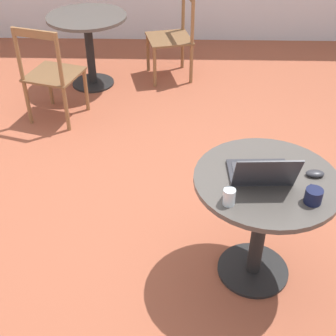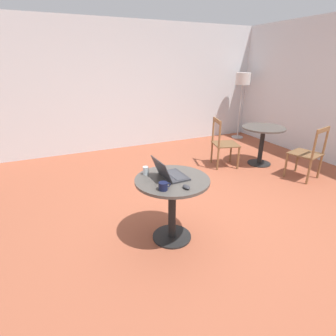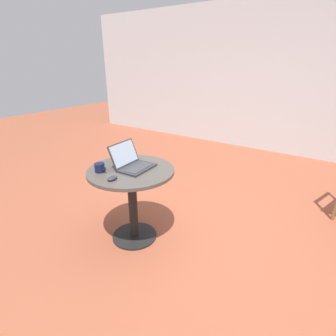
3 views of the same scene
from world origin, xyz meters
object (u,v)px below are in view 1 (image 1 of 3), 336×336
object	(u,v)px
laptop	(261,172)
drinking_glass	(229,197)
cafe_table_near	(263,204)
cafe_table_mid	(88,33)
chair_mid_left	(51,75)
chair_mid_front	(174,37)
mouse	(315,173)
mug	(313,196)

from	to	relation	value
laptop	drinking_glass	size ratio (longest dim) A/B	3.83
cafe_table_near	drinking_glass	distance (m)	0.38
cafe_table_near	drinking_glass	xyz separation A→B (m)	(-0.21, 0.22, 0.22)
cafe_table_mid	drinking_glass	distance (m)	3.03
chair_mid_left	chair_mid_front	xyz separation A→B (m)	(0.95, -1.08, 0.00)
chair_mid_left	chair_mid_front	world-z (taller)	same
cafe_table_mid	chair_mid_left	world-z (taller)	chair_mid_left
chair_mid_front	drinking_glass	world-z (taller)	chair_mid_front
cafe_table_mid	mouse	size ratio (longest dim) A/B	7.94
chair_mid_left	chair_mid_front	bearing A→B (deg)	-48.71
chair_mid_front	drinking_glass	size ratio (longest dim) A/B	10.22
cafe_table_near	chair_mid_front	world-z (taller)	chair_mid_front
chair_mid_front	laptop	bearing A→B (deg)	-169.67
chair_mid_front	laptop	world-z (taller)	laptop
cafe_table_near	mouse	xyz separation A→B (m)	(0.03, -0.26, 0.20)
laptop	chair_mid_left	bearing A→B (deg)	40.80
chair_mid_front	mouse	distance (m)	2.88
chair_mid_front	cafe_table_mid	bearing A→B (deg)	103.78
chair_mid_left	drinking_glass	distance (m)	2.50
mouse	cafe_table_mid	bearing A→B (deg)	33.20
laptop	mug	world-z (taller)	laptop
laptop	mouse	distance (m)	0.30
laptop	mug	bearing A→B (deg)	-127.45
mouse	drinking_glass	world-z (taller)	drinking_glass
cafe_table_near	chair_mid_left	xyz separation A→B (m)	(1.83, 1.63, -0.11)
cafe_table_mid	laptop	distance (m)	2.92
chair_mid_left	mug	size ratio (longest dim) A/B	7.42
cafe_table_near	cafe_table_mid	distance (m)	2.93
chair_mid_left	cafe_table_mid	bearing A→B (deg)	-16.74
chair_mid_front	cafe_table_near	bearing A→B (deg)	-168.87
cafe_table_mid	chair_mid_front	bearing A→B (deg)	-76.22
chair_mid_front	mug	xyz separation A→B (m)	(-2.97, -0.74, 0.33)
chair_mid_front	drinking_glass	xyz separation A→B (m)	(-2.99, -0.32, 0.33)
cafe_table_mid	chair_mid_left	distance (m)	0.78
laptop	mouse	bearing A→B (deg)	-83.26
mug	drinking_glass	xyz separation A→B (m)	(-0.03, 0.42, 0.01)
mouse	mug	size ratio (longest dim) A/B	0.81
cafe_table_mid	laptop	size ratio (longest dim) A/B	2.31
chair_mid_front	mug	size ratio (longest dim) A/B	7.42
cafe_table_near	mouse	distance (m)	0.32
mug	drinking_glass	size ratio (longest dim) A/B	1.38
cafe_table_near	mug	xyz separation A→B (m)	(-0.19, -0.20, 0.22)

